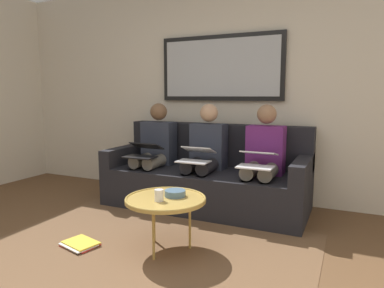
{
  "coord_description": "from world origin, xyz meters",
  "views": [
    {
      "loc": [
        -1.43,
        1.43,
        1.23
      ],
      "look_at": [
        0.0,
        -1.7,
        0.75
      ],
      "focal_mm": 32.56,
      "sensor_mm": 36.0,
      "label": 1
    }
  ],
  "objects_px": {
    "framed_mirror": "(221,68)",
    "laptop_white": "(257,159)",
    "bowl": "(175,193)",
    "laptop_silver": "(196,155)",
    "person_middle": "(205,153)",
    "person_right": "(155,149)",
    "person_left": "(263,157)",
    "magazine_stack": "(80,244)",
    "laptop_black": "(144,151)",
    "couch": "(207,178)",
    "coffee_table": "(166,200)",
    "cup": "(159,195)"
  },
  "relations": [
    {
      "from": "person_left",
      "to": "person_middle",
      "type": "distance_m",
      "value": 0.64
    },
    {
      "from": "person_middle",
      "to": "laptop_white",
      "type": "bearing_deg",
      "value": 159.0
    },
    {
      "from": "couch",
      "to": "laptop_black",
      "type": "distance_m",
      "value": 0.78
    },
    {
      "from": "bowl",
      "to": "magazine_stack",
      "type": "height_order",
      "value": "bowl"
    },
    {
      "from": "person_left",
      "to": "person_middle",
      "type": "bearing_deg",
      "value": 0.0
    },
    {
      "from": "framed_mirror",
      "to": "cup",
      "type": "relative_size",
      "value": 16.68
    },
    {
      "from": "couch",
      "to": "coffee_table",
      "type": "xyz_separation_m",
      "value": [
        -0.14,
        1.22,
        0.11
      ]
    },
    {
      "from": "coffee_table",
      "to": "laptop_black",
      "type": "relative_size",
      "value": 1.84
    },
    {
      "from": "couch",
      "to": "bowl",
      "type": "relative_size",
      "value": 13.04
    },
    {
      "from": "laptop_black",
      "to": "person_left",
      "type": "bearing_deg",
      "value": -169.44
    },
    {
      "from": "bowl",
      "to": "laptop_silver",
      "type": "bearing_deg",
      "value": -77.66
    },
    {
      "from": "framed_mirror",
      "to": "laptop_black",
      "type": "relative_size",
      "value": 4.32
    },
    {
      "from": "laptop_black",
      "to": "laptop_white",
      "type": "bearing_deg",
      "value": 179.68
    },
    {
      "from": "laptop_black",
      "to": "couch",
      "type": "bearing_deg",
      "value": -154.35
    },
    {
      "from": "cup",
      "to": "person_right",
      "type": "bearing_deg",
      "value": -58.09
    },
    {
      "from": "couch",
      "to": "coffee_table",
      "type": "relative_size",
      "value": 3.44
    },
    {
      "from": "person_right",
      "to": "laptop_white",
      "type": "bearing_deg",
      "value": 169.14
    },
    {
      "from": "magazine_stack",
      "to": "person_left",
      "type": "bearing_deg",
      "value": -130.31
    },
    {
      "from": "person_middle",
      "to": "laptop_black",
      "type": "distance_m",
      "value": 0.68
    },
    {
      "from": "cup",
      "to": "framed_mirror",
      "type": "bearing_deg",
      "value": -85.68
    },
    {
      "from": "coffee_table",
      "to": "laptop_white",
      "type": "distance_m",
      "value": 1.06
    },
    {
      "from": "person_middle",
      "to": "magazine_stack",
      "type": "distance_m",
      "value": 1.6
    },
    {
      "from": "framed_mirror",
      "to": "laptop_white",
      "type": "distance_m",
      "value": 1.32
    },
    {
      "from": "cup",
      "to": "magazine_stack",
      "type": "height_order",
      "value": "cup"
    },
    {
      "from": "laptop_silver",
      "to": "laptop_white",
      "type": "bearing_deg",
      "value": 179.64
    },
    {
      "from": "laptop_black",
      "to": "laptop_silver",
      "type": "bearing_deg",
      "value": 179.72
    },
    {
      "from": "person_middle",
      "to": "laptop_black",
      "type": "height_order",
      "value": "person_middle"
    },
    {
      "from": "person_left",
      "to": "laptop_silver",
      "type": "bearing_deg",
      "value": 20.69
    },
    {
      "from": "bowl",
      "to": "person_left",
      "type": "bearing_deg",
      "value": -113.21
    },
    {
      "from": "laptop_silver",
      "to": "person_right",
      "type": "relative_size",
      "value": 0.3
    },
    {
      "from": "coffee_table",
      "to": "person_middle",
      "type": "bearing_deg",
      "value": -83.16
    },
    {
      "from": "framed_mirror",
      "to": "laptop_silver",
      "type": "distance_m",
      "value": 1.16
    },
    {
      "from": "bowl",
      "to": "person_left",
      "type": "relative_size",
      "value": 0.15
    },
    {
      "from": "couch",
      "to": "magazine_stack",
      "type": "distance_m",
      "value": 1.58
    },
    {
      "from": "coffee_table",
      "to": "bowl",
      "type": "distance_m",
      "value": 0.1
    },
    {
      "from": "coffee_table",
      "to": "laptop_black",
      "type": "xyz_separation_m",
      "value": [
        0.78,
        -0.91,
        0.21
      ]
    },
    {
      "from": "coffee_table",
      "to": "magazine_stack",
      "type": "relative_size",
      "value": 1.97
    },
    {
      "from": "laptop_silver",
      "to": "magazine_stack",
      "type": "distance_m",
      "value": 1.4
    },
    {
      "from": "person_middle",
      "to": "person_right",
      "type": "height_order",
      "value": "same"
    },
    {
      "from": "coffee_table",
      "to": "framed_mirror",
      "type": "bearing_deg",
      "value": -85.1
    },
    {
      "from": "cup",
      "to": "laptop_silver",
      "type": "height_order",
      "value": "laptop_silver"
    },
    {
      "from": "couch",
      "to": "magazine_stack",
      "type": "xyz_separation_m",
      "value": [
        0.54,
        1.46,
        -0.29
      ]
    },
    {
      "from": "coffee_table",
      "to": "person_left",
      "type": "xyz_separation_m",
      "value": [
        -0.5,
        -1.15,
        0.19
      ]
    },
    {
      "from": "coffee_table",
      "to": "magazine_stack",
      "type": "xyz_separation_m",
      "value": [
        0.68,
        0.24,
        -0.4
      ]
    },
    {
      "from": "laptop_white",
      "to": "laptop_silver",
      "type": "xyz_separation_m",
      "value": [
        0.64,
        -0.0,
        -0.01
      ]
    },
    {
      "from": "couch",
      "to": "framed_mirror",
      "type": "bearing_deg",
      "value": -90.0
    },
    {
      "from": "cup",
      "to": "laptop_silver",
      "type": "xyz_separation_m",
      "value": [
        0.13,
        -0.99,
        0.15
      ]
    },
    {
      "from": "laptop_white",
      "to": "person_right",
      "type": "relative_size",
      "value": 0.31
    },
    {
      "from": "couch",
      "to": "person_left",
      "type": "distance_m",
      "value": 0.71
    },
    {
      "from": "cup",
      "to": "bowl",
      "type": "bearing_deg",
      "value": -108.22
    }
  ]
}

